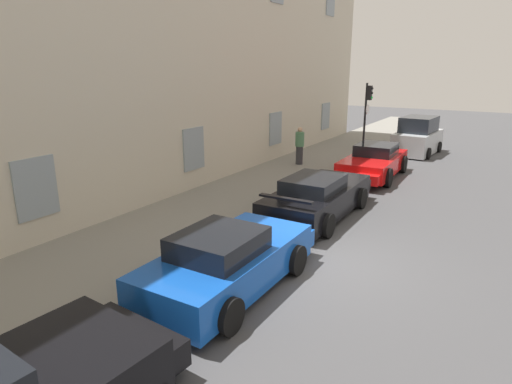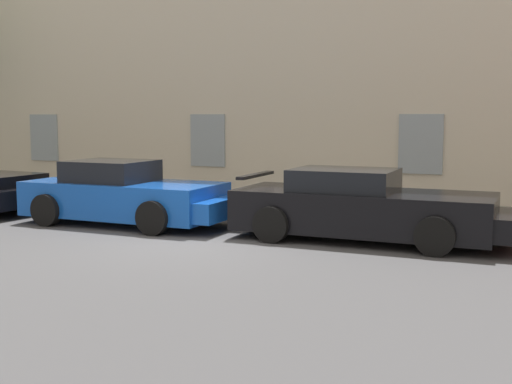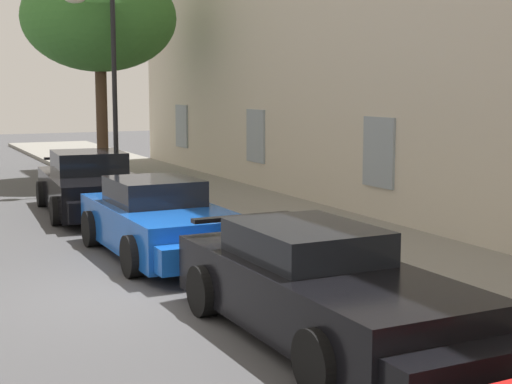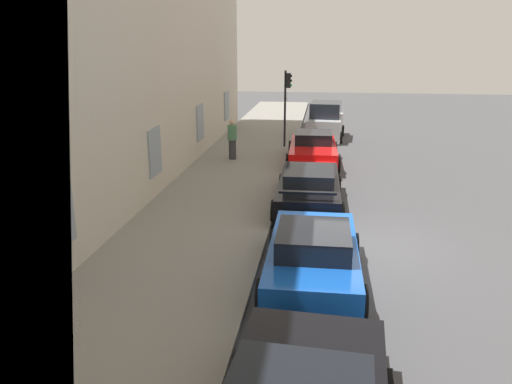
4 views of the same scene
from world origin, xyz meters
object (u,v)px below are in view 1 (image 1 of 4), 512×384
Objects in this scene: traffic_light at (367,107)px; sportscar_tail_end at (372,163)px; pedestrian_admiring at (300,146)px; sportscar_yellow_flank at (232,259)px; sportscar_white_middle at (320,196)px; hatchback_parked at (418,138)px.

sportscar_tail_end is at bearing -156.77° from traffic_light.
sportscar_tail_end is 2.84× the size of pedestrian_admiring.
sportscar_tail_end is at bearing 1.55° from sportscar_yellow_flank.
pedestrian_admiring is at bearing 145.12° from traffic_light.
hatchback_parked is (11.66, -0.45, 0.25)m from sportscar_white_middle.
traffic_light is (-3.07, 1.82, 1.70)m from hatchback_parked.
pedestrian_admiring is (10.81, 3.69, 0.39)m from sportscar_yellow_flank.
sportscar_yellow_flank is 0.90× the size of sportscar_white_middle.
hatchback_parked reaches higher than sportscar_tail_end.
hatchback_parked is at bearing -32.78° from pedestrian_admiring.
sportscar_tail_end reaches higher than sportscar_white_middle.
sportscar_yellow_flank is 2.75× the size of pedestrian_admiring.
sportscar_white_middle is at bearing -170.94° from traffic_light.
traffic_light reaches higher than pedestrian_admiring.
sportscar_tail_end is 6.22m from hatchback_parked.
traffic_light is (13.76, 1.63, 1.95)m from sportscar_yellow_flank.
hatchback_parked is (16.83, -0.19, 0.25)m from sportscar_yellow_flank.
sportscar_white_middle is 1.08× the size of sportscar_tail_end.
sportscar_white_middle is 3.05× the size of pedestrian_admiring.
sportscar_yellow_flank reaches higher than sportscar_tail_end.
sportscar_white_middle is 5.46m from sportscar_tail_end.
traffic_light reaches higher than sportscar_tail_end.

